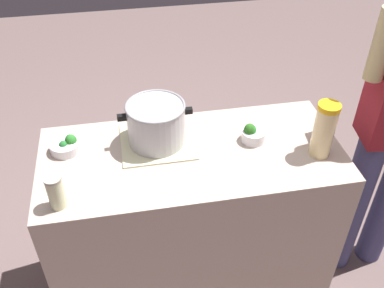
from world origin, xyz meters
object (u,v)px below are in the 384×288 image
(mason_jar, at_px, (56,192))
(broccoli_bowl_center, at_px, (66,145))
(broccoli_bowl_front, at_px, (252,134))
(cooking_pot, at_px, (156,123))
(lemonade_pitcher, at_px, (324,130))

(mason_jar, relative_size, broccoli_bowl_center, 1.08)
(broccoli_bowl_front, relative_size, broccoli_bowl_center, 0.81)
(cooking_pot, xyz_separation_m, lemonade_pitcher, (0.68, -0.20, 0.02))
(lemonade_pitcher, relative_size, broccoli_bowl_center, 1.92)
(mason_jar, bearing_deg, broccoli_bowl_center, 86.93)
(broccoli_bowl_front, bearing_deg, lemonade_pitcher, -27.93)
(cooking_pot, bearing_deg, lemonade_pitcher, -16.72)
(broccoli_bowl_center, bearing_deg, broccoli_bowl_front, -5.60)
(lemonade_pitcher, distance_m, mason_jar, 1.10)
(lemonade_pitcher, bearing_deg, broccoli_bowl_front, 152.07)
(cooking_pot, relative_size, lemonade_pitcher, 1.29)
(broccoli_bowl_center, bearing_deg, lemonade_pitcher, -11.47)
(broccoli_bowl_front, bearing_deg, broccoli_bowl_center, 174.40)
(cooking_pot, bearing_deg, mason_jar, -142.52)
(cooking_pot, relative_size, mason_jar, 2.28)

